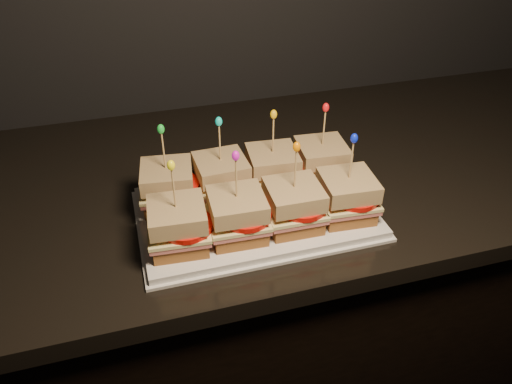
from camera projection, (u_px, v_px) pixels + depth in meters
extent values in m
cube|color=black|center=(237.00, 326.00, 1.28)|extent=(2.30, 0.64, 0.86)
cube|color=black|center=(232.00, 182.00, 1.02)|extent=(2.34, 0.68, 0.04)
cube|color=white|center=(256.00, 213.00, 0.89)|extent=(0.41, 0.25, 0.02)
cube|color=white|center=(256.00, 216.00, 0.90)|extent=(0.42, 0.26, 0.01)
cube|color=brown|center=(169.00, 198.00, 0.89)|extent=(0.10, 0.10, 0.02)
cube|color=#BF5457|center=(169.00, 191.00, 0.88)|extent=(0.11, 0.10, 0.01)
cube|color=#ECE192|center=(168.00, 188.00, 0.88)|extent=(0.11, 0.11, 0.01)
cylinder|color=red|center=(175.00, 185.00, 0.87)|extent=(0.09, 0.09, 0.01)
cube|color=brown|center=(167.00, 175.00, 0.87)|extent=(0.10, 0.10, 0.03)
cylinder|color=tan|center=(164.00, 153.00, 0.84)|extent=(0.00, 0.00, 0.09)
ellipsoid|color=green|center=(161.00, 129.00, 0.81)|extent=(0.01, 0.01, 0.02)
cube|color=brown|center=(222.00, 190.00, 0.92)|extent=(0.09, 0.09, 0.02)
cube|color=#BF5457|center=(222.00, 183.00, 0.91)|extent=(0.10, 0.10, 0.01)
cube|color=#ECE192|center=(222.00, 179.00, 0.90)|extent=(0.10, 0.10, 0.01)
cylinder|color=red|center=(229.00, 177.00, 0.90)|extent=(0.09, 0.09, 0.01)
cube|color=brown|center=(221.00, 167.00, 0.89)|extent=(0.09, 0.09, 0.03)
cylinder|color=tan|center=(220.00, 145.00, 0.86)|extent=(0.00, 0.00, 0.09)
ellipsoid|color=#0BC7B6|center=(219.00, 121.00, 0.84)|extent=(0.01, 0.01, 0.02)
cube|color=brown|center=(272.00, 182.00, 0.94)|extent=(0.09, 0.09, 0.02)
cube|color=#BF5457|center=(272.00, 175.00, 0.93)|extent=(0.10, 0.10, 0.01)
cube|color=#ECE192|center=(272.00, 171.00, 0.92)|extent=(0.10, 0.10, 0.01)
cylinder|color=red|center=(280.00, 169.00, 0.92)|extent=(0.09, 0.09, 0.01)
cube|color=brown|center=(273.00, 159.00, 0.91)|extent=(0.10, 0.10, 0.03)
cylinder|color=tan|center=(273.00, 137.00, 0.88)|extent=(0.00, 0.00, 0.09)
ellipsoid|color=#E6AD0D|center=(274.00, 114.00, 0.86)|extent=(0.01, 0.01, 0.02)
cube|color=brown|center=(320.00, 174.00, 0.96)|extent=(0.09, 0.09, 0.02)
cube|color=#BF5457|center=(321.00, 167.00, 0.95)|extent=(0.10, 0.10, 0.01)
cube|color=#ECE192|center=(321.00, 164.00, 0.95)|extent=(0.10, 0.10, 0.01)
cylinder|color=red|center=(328.00, 161.00, 0.94)|extent=(0.09, 0.09, 0.01)
cube|color=brown|center=(322.00, 152.00, 0.93)|extent=(0.09, 0.09, 0.03)
cylinder|color=tan|center=(324.00, 130.00, 0.90)|extent=(0.00, 0.00, 0.09)
ellipsoid|color=red|center=(326.00, 107.00, 0.88)|extent=(0.01, 0.01, 0.02)
cube|color=brown|center=(180.00, 239.00, 0.80)|extent=(0.09, 0.09, 0.02)
cube|color=#BF5457|center=(179.00, 231.00, 0.79)|extent=(0.10, 0.10, 0.01)
cube|color=#ECE192|center=(178.00, 228.00, 0.79)|extent=(0.10, 0.10, 0.01)
cylinder|color=red|center=(186.00, 225.00, 0.78)|extent=(0.09, 0.09, 0.01)
cube|color=brown|center=(177.00, 214.00, 0.77)|extent=(0.09, 0.09, 0.03)
cylinder|color=tan|center=(174.00, 191.00, 0.75)|extent=(0.00, 0.00, 0.09)
ellipsoid|color=yellow|center=(171.00, 165.00, 0.72)|extent=(0.01, 0.01, 0.02)
cube|color=brown|center=(238.00, 228.00, 0.82)|extent=(0.09, 0.09, 0.02)
cube|color=#BF5457|center=(237.00, 221.00, 0.82)|extent=(0.10, 0.10, 0.01)
cube|color=#ECE192|center=(237.00, 217.00, 0.81)|extent=(0.10, 0.10, 0.01)
cylinder|color=red|center=(245.00, 215.00, 0.81)|extent=(0.09, 0.09, 0.01)
cube|color=brown|center=(237.00, 204.00, 0.80)|extent=(0.09, 0.09, 0.03)
cylinder|color=tan|center=(236.00, 181.00, 0.77)|extent=(0.00, 0.00, 0.09)
ellipsoid|color=#CF18BC|center=(236.00, 156.00, 0.74)|extent=(0.01, 0.01, 0.02)
cube|color=brown|center=(293.00, 218.00, 0.85)|extent=(0.09, 0.09, 0.02)
cube|color=#BF5457|center=(293.00, 211.00, 0.84)|extent=(0.10, 0.09, 0.01)
cube|color=#ECE192|center=(293.00, 208.00, 0.83)|extent=(0.10, 0.10, 0.01)
cylinder|color=red|center=(302.00, 205.00, 0.83)|extent=(0.09, 0.09, 0.01)
cube|color=brown|center=(294.00, 194.00, 0.82)|extent=(0.09, 0.09, 0.03)
cylinder|color=tan|center=(295.00, 171.00, 0.79)|extent=(0.00, 0.00, 0.09)
ellipsoid|color=orange|center=(297.00, 147.00, 0.77)|extent=(0.01, 0.01, 0.02)
cube|color=brown|center=(345.00, 209.00, 0.87)|extent=(0.09, 0.09, 0.02)
cube|color=#BF5457|center=(346.00, 201.00, 0.86)|extent=(0.10, 0.10, 0.01)
cube|color=#ECE192|center=(346.00, 198.00, 0.86)|extent=(0.10, 0.10, 0.01)
cylinder|color=red|center=(355.00, 195.00, 0.85)|extent=(0.09, 0.09, 0.01)
cube|color=brown|center=(348.00, 185.00, 0.84)|extent=(0.09, 0.09, 0.03)
cylinder|color=tan|center=(351.00, 162.00, 0.81)|extent=(0.00, 0.00, 0.09)
ellipsoid|color=#0C1FD1|center=(354.00, 138.00, 0.79)|extent=(0.01, 0.01, 0.02)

